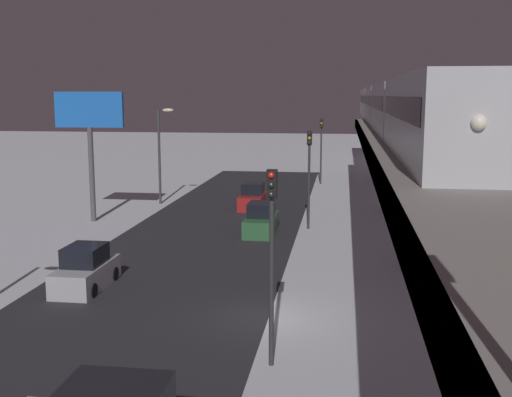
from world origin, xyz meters
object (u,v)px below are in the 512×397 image
object	(u,v)px
traffic_light_near	(272,239)
commercial_billboard	(90,123)
sedan_silver	(86,271)
traffic_light_mid	(309,165)
sedan_green	(261,221)
traffic_light_far	(321,141)
sedan_red	(253,198)
subway_train	(388,105)

from	to	relation	value
traffic_light_near	commercial_billboard	bearing A→B (deg)	-55.49
sedan_silver	traffic_light_mid	bearing A→B (deg)	-123.21
sedan_green	traffic_light_far	xyz separation A→B (m)	(-2.90, -23.02, 3.40)
sedan_silver	traffic_light_far	xyz separation A→B (m)	(-9.30, -35.50, 3.41)
traffic_light_mid	commercial_billboard	bearing A→B (deg)	-1.82
sedan_green	commercial_billboard	world-z (taller)	commercial_billboard
sedan_silver	traffic_light_near	size ratio (longest dim) A/B	0.65
sedan_green	sedan_red	bearing A→B (deg)	101.60
sedan_red	commercial_billboard	bearing A→B (deg)	-147.37
sedan_silver	traffic_light_near	bearing A→B (deg)	142.67
subway_train	sedan_green	bearing A→B (deg)	61.79
traffic_light_near	subway_train	bearing A→B (deg)	-99.27
sedan_silver	traffic_light_mid	size ratio (longest dim) A/B	0.65
sedan_red	traffic_light_mid	xyz separation A→B (m)	(-4.70, 7.05, 3.40)
sedan_green	traffic_light_mid	distance (m)	4.79
commercial_billboard	sedan_red	bearing A→B (deg)	-147.37
traffic_light_near	traffic_light_far	distance (m)	42.59
subway_train	sedan_green	size ratio (longest dim) A/B	16.55
sedan_green	traffic_light_far	bearing A→B (deg)	82.82
traffic_light_near	traffic_light_mid	distance (m)	21.30
sedan_red	traffic_light_near	bearing A→B (deg)	-80.59
sedan_silver	traffic_light_far	size ratio (longest dim) A/B	0.65
traffic_light_near	traffic_light_mid	size ratio (longest dim) A/B	1.00
sedan_silver	commercial_billboard	xyz separation A→B (m)	(5.67, -14.68, 6.04)
sedan_green	traffic_light_near	bearing A→B (deg)	-81.57
traffic_light_mid	traffic_light_near	bearing A→B (deg)	90.00
sedan_silver	sedan_red	xyz separation A→B (m)	(-4.60, -21.26, 0.01)
sedan_silver	sedan_green	bearing A→B (deg)	-117.14
sedan_red	sedan_green	distance (m)	8.95
subway_train	traffic_light_mid	xyz separation A→B (m)	(5.86, 14.61, -3.64)
commercial_billboard	traffic_light_far	bearing A→B (deg)	-125.71
commercial_billboard	sedan_silver	bearing A→B (deg)	111.12
traffic_light_mid	traffic_light_far	size ratio (longest dim) A/B	1.00
sedan_green	traffic_light_mid	world-z (taller)	traffic_light_mid
subway_train	commercial_billboard	world-z (taller)	subway_train
traffic_light_mid	traffic_light_far	xyz separation A→B (m)	(0.00, -21.30, 0.00)
traffic_light_near	sedan_silver	bearing A→B (deg)	-37.33
subway_train	traffic_light_near	bearing A→B (deg)	80.73
sedan_red	sedan_silver	bearing A→B (deg)	-102.21
sedan_silver	traffic_light_mid	xyz separation A→B (m)	(-9.30, -14.21, 3.41)
sedan_red	traffic_light_mid	size ratio (longest dim) A/B	0.66
subway_train	sedan_green	xyz separation A→B (m)	(8.76, 16.33, -7.04)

